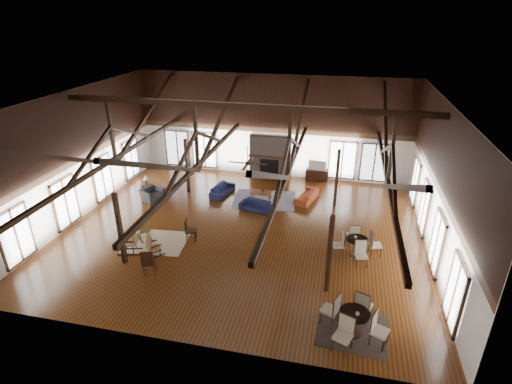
% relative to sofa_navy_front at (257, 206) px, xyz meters
% --- Properties ---
extents(floor, '(16.00, 16.00, 0.00)m').
position_rel_sofa_navy_front_xyz_m(floor, '(-0.17, -2.13, -0.25)').
color(floor, '#583112').
rests_on(floor, ground).
extents(ceiling, '(16.00, 14.00, 0.02)m').
position_rel_sofa_navy_front_xyz_m(ceiling, '(-0.17, -2.13, 5.75)').
color(ceiling, black).
rests_on(ceiling, wall_back).
extents(wall_back, '(16.00, 0.02, 6.00)m').
position_rel_sofa_navy_front_xyz_m(wall_back, '(-0.17, 4.87, 2.75)').
color(wall_back, white).
rests_on(wall_back, floor).
extents(wall_front, '(16.00, 0.02, 6.00)m').
position_rel_sofa_navy_front_xyz_m(wall_front, '(-0.17, -9.13, 2.75)').
color(wall_front, white).
rests_on(wall_front, floor).
extents(wall_left, '(0.02, 14.00, 6.00)m').
position_rel_sofa_navy_front_xyz_m(wall_left, '(-8.17, -2.13, 2.75)').
color(wall_left, white).
rests_on(wall_left, floor).
extents(wall_right, '(0.02, 14.00, 6.00)m').
position_rel_sofa_navy_front_xyz_m(wall_right, '(7.83, -2.13, 2.75)').
color(wall_right, white).
rests_on(wall_right, floor).
extents(roof_truss, '(15.60, 14.07, 3.14)m').
position_rel_sofa_navy_front_xyz_m(roof_truss, '(-0.17, -2.13, 3.78)').
color(roof_truss, black).
rests_on(roof_truss, wall_back).
extents(post_grid, '(8.16, 7.16, 3.05)m').
position_rel_sofa_navy_front_xyz_m(post_grid, '(-0.17, -2.13, 1.28)').
color(post_grid, black).
rests_on(post_grid, floor).
extents(fireplace, '(2.50, 0.69, 2.60)m').
position_rel_sofa_navy_front_xyz_m(fireplace, '(-0.17, 4.54, 1.04)').
color(fireplace, '#746258').
rests_on(fireplace, floor).
extents(ceiling_fan, '(1.60, 1.60, 0.75)m').
position_rel_sofa_navy_front_xyz_m(ceiling_fan, '(0.33, -3.13, 3.48)').
color(ceiling_fan, black).
rests_on(ceiling_fan, roof_truss).
extents(sofa_navy_front, '(1.82, 1.05, 0.50)m').
position_rel_sofa_navy_front_xyz_m(sofa_navy_front, '(0.00, 0.00, 0.00)').
color(sofa_navy_front, '#151A3B').
rests_on(sofa_navy_front, floor).
extents(sofa_navy_left, '(1.90, 1.05, 0.53)m').
position_rel_sofa_navy_front_xyz_m(sofa_navy_left, '(-2.25, 1.46, 0.01)').
color(sofa_navy_left, '#141739').
rests_on(sofa_navy_left, floor).
extents(sofa_orange, '(2.05, 1.23, 0.56)m').
position_rel_sofa_navy_front_xyz_m(sofa_orange, '(2.36, 1.70, 0.03)').
color(sofa_orange, '#A33F1F').
rests_on(sofa_orange, floor).
extents(coffee_table, '(1.20, 0.64, 0.45)m').
position_rel_sofa_navy_front_xyz_m(coffee_table, '(-0.04, 1.26, 0.15)').
color(coffee_table, brown).
rests_on(coffee_table, floor).
extents(vase, '(0.20, 0.20, 0.19)m').
position_rel_sofa_navy_front_xyz_m(vase, '(0.07, 1.27, 0.30)').
color(vase, '#B2B2B2').
rests_on(vase, coffee_table).
extents(armchair, '(1.38, 1.32, 0.70)m').
position_rel_sofa_navy_front_xyz_m(armchair, '(-5.61, -0.15, 0.10)').
color(armchair, '#2C2C2F').
rests_on(armchair, floor).
extents(side_table_lamp, '(0.46, 0.46, 1.19)m').
position_rel_sofa_navy_front_xyz_m(side_table_lamp, '(-6.21, 0.46, 0.20)').
color(side_table_lamp, black).
rests_on(side_table_lamp, floor).
extents(rocking_chair_a, '(0.94, 0.95, 1.13)m').
position_rel_sofa_navy_front_xyz_m(rocking_chair_a, '(-4.21, -3.82, 0.28)').
color(rocking_chair_a, olive).
rests_on(rocking_chair_a, floor).
extents(rocking_chair_b, '(0.80, 0.85, 0.99)m').
position_rel_sofa_navy_front_xyz_m(rocking_chair_b, '(-3.28, -4.98, 0.22)').
color(rocking_chair_b, olive).
rests_on(rocking_chair_b, floor).
extents(rocking_chair_c, '(1.03, 0.71, 1.21)m').
position_rel_sofa_navy_front_xyz_m(rocking_chair_c, '(-4.22, -4.89, 0.32)').
color(rocking_chair_c, olive).
rests_on(rocking_chair_c, floor).
extents(side_chair_a, '(0.54, 0.54, 1.04)m').
position_rel_sofa_navy_front_xyz_m(side_chair_a, '(-2.27, -3.47, 0.36)').
color(side_chair_a, black).
rests_on(side_chair_a, floor).
extents(side_chair_b, '(0.58, 0.58, 1.11)m').
position_rel_sofa_navy_front_xyz_m(side_chair_b, '(-2.82, -6.19, 0.40)').
color(side_chair_b, black).
rests_on(side_chair_b, floor).
extents(cafe_table_near, '(2.19, 2.19, 1.13)m').
position_rel_sofa_navy_front_xyz_m(cafe_table_near, '(4.77, -7.59, 0.32)').
color(cafe_table_near, black).
rests_on(cafe_table_near, floor).
extents(cafe_table_far, '(2.07, 2.07, 1.06)m').
position_rel_sofa_navy_front_xyz_m(cafe_table_far, '(4.89, -3.06, 0.28)').
color(cafe_table_far, black).
rests_on(cafe_table_far, floor).
extents(cup_near, '(0.15, 0.15, 0.10)m').
position_rel_sofa_navy_front_xyz_m(cup_near, '(4.84, -7.68, 0.62)').
color(cup_near, '#B2B2B2').
rests_on(cup_near, cafe_table_near).
extents(cup_far, '(0.12, 0.12, 0.09)m').
position_rel_sofa_navy_front_xyz_m(cup_far, '(4.81, -3.01, 0.56)').
color(cup_far, '#B2B2B2').
rests_on(cup_far, cafe_table_far).
extents(tv_console, '(1.31, 0.49, 0.65)m').
position_rel_sofa_navy_front_xyz_m(tv_console, '(2.64, 4.62, 0.08)').
color(tv_console, black).
rests_on(tv_console, floor).
extents(television, '(1.03, 0.26, 0.59)m').
position_rel_sofa_navy_front_xyz_m(television, '(2.65, 4.62, 0.70)').
color(television, '#B2B2B2').
rests_on(television, tv_console).
extents(rug_tan, '(2.75, 2.26, 0.01)m').
position_rel_sofa_navy_front_xyz_m(rug_tan, '(-3.61, -3.94, -0.24)').
color(rug_tan, tan).
rests_on(rug_tan, floor).
extents(rug_navy, '(3.46, 2.74, 0.01)m').
position_rel_sofa_navy_front_xyz_m(rug_navy, '(0.16, 1.26, -0.24)').
color(rug_navy, '#1B264D').
rests_on(rug_navy, floor).
extents(rug_dark, '(2.32, 2.15, 0.01)m').
position_rel_sofa_navy_front_xyz_m(rug_dark, '(4.77, -7.46, -0.24)').
color(rug_dark, black).
rests_on(rug_dark, floor).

